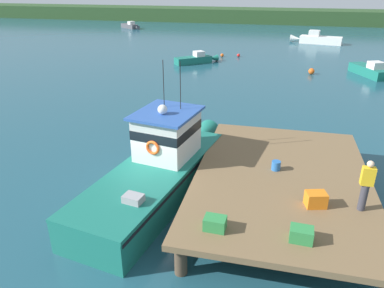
{
  "coord_description": "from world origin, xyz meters",
  "views": [
    {
      "loc": [
        4.31,
        -11.7,
        7.51
      ],
      "look_at": [
        1.2,
        1.49,
        1.4
      ],
      "focal_mm": 34.34,
      "sensor_mm": 36.0,
      "label": 1
    }
  ],
  "objects_px": {
    "crate_stack_mid_dock": "(215,223)",
    "bait_bucket": "(276,166)",
    "main_fishing_boat": "(160,166)",
    "crate_single_by_cleat": "(301,234)",
    "crate_stack_near_edge": "(316,199)",
    "mooring_buoy_inshore": "(311,71)",
    "mooring_buoy_outer": "(239,55)",
    "moored_boat_far_right": "(196,59)",
    "deckhand_by_the_boat": "(366,185)",
    "moored_boat_near_channel": "(130,26)",
    "moored_boat_mid_harbor": "(317,39)",
    "mooring_buoy_spare_mooring": "(222,55)",
    "moored_boat_off_the_point": "(372,71)",
    "mooring_buoy_channel_marker": "(185,113)"
  },
  "relations": [
    {
      "from": "crate_stack_mid_dock",
      "to": "moored_boat_far_right",
      "type": "height_order",
      "value": "crate_stack_mid_dock"
    },
    {
      "from": "moored_boat_off_the_point",
      "to": "moored_boat_near_channel",
      "type": "distance_m",
      "value": 41.46
    },
    {
      "from": "mooring_buoy_outer",
      "to": "mooring_buoy_channel_marker",
      "type": "distance_m",
      "value": 19.08
    },
    {
      "from": "crate_single_by_cleat",
      "to": "bait_bucket",
      "type": "height_order",
      "value": "crate_single_by_cleat"
    },
    {
      "from": "deckhand_by_the_boat",
      "to": "moored_boat_far_right",
      "type": "bearing_deg",
      "value": 113.22
    },
    {
      "from": "main_fishing_boat",
      "to": "mooring_buoy_channel_marker",
      "type": "relative_size",
      "value": 22.63
    },
    {
      "from": "mooring_buoy_outer",
      "to": "mooring_buoy_spare_mooring",
      "type": "bearing_deg",
      "value": -166.09
    },
    {
      "from": "main_fishing_boat",
      "to": "moored_boat_mid_harbor",
      "type": "distance_m",
      "value": 39.23
    },
    {
      "from": "mooring_buoy_outer",
      "to": "mooring_buoy_spare_mooring",
      "type": "distance_m",
      "value": 1.73
    },
    {
      "from": "crate_stack_mid_dock",
      "to": "moored_boat_off_the_point",
      "type": "relative_size",
      "value": 0.12
    },
    {
      "from": "moored_boat_off_the_point",
      "to": "main_fishing_boat",
      "type": "bearing_deg",
      "value": -118.65
    },
    {
      "from": "bait_bucket",
      "to": "moored_boat_off_the_point",
      "type": "bearing_deg",
      "value": 70.56
    },
    {
      "from": "main_fishing_boat",
      "to": "crate_single_by_cleat",
      "type": "height_order",
      "value": "main_fishing_boat"
    },
    {
      "from": "deckhand_by_the_boat",
      "to": "mooring_buoy_channel_marker",
      "type": "bearing_deg",
      "value": 128.9
    },
    {
      "from": "main_fishing_boat",
      "to": "bait_bucket",
      "type": "bearing_deg",
      "value": 4.92
    },
    {
      "from": "moored_boat_far_right",
      "to": "moored_boat_mid_harbor",
      "type": "distance_m",
      "value": 19.47
    },
    {
      "from": "deckhand_by_the_boat",
      "to": "moored_boat_near_channel",
      "type": "bearing_deg",
      "value": 119.03
    },
    {
      "from": "mooring_buoy_inshore",
      "to": "bait_bucket",
      "type": "bearing_deg",
      "value": -97.04
    },
    {
      "from": "mooring_buoy_outer",
      "to": "bait_bucket",
      "type": "bearing_deg",
      "value": -80.64
    },
    {
      "from": "crate_stack_mid_dock",
      "to": "mooring_buoy_channel_marker",
      "type": "relative_size",
      "value": 1.36
    },
    {
      "from": "crate_stack_near_edge",
      "to": "moored_boat_near_channel",
      "type": "xyz_separation_m",
      "value": [
        -25.96,
        49.29,
        -1.04
      ]
    },
    {
      "from": "deckhand_by_the_boat",
      "to": "moored_boat_mid_harbor",
      "type": "xyz_separation_m",
      "value": [
        1.65,
        39.91,
        -1.51
      ]
    },
    {
      "from": "mooring_buoy_outer",
      "to": "moored_boat_near_channel",
      "type": "bearing_deg",
      "value": 135.11
    },
    {
      "from": "crate_stack_mid_dock",
      "to": "moored_boat_off_the_point",
      "type": "height_order",
      "value": "crate_stack_mid_dock"
    },
    {
      "from": "crate_single_by_cleat",
      "to": "mooring_buoy_inshore",
      "type": "distance_m",
      "value": 24.64
    },
    {
      "from": "bait_bucket",
      "to": "moored_boat_far_right",
      "type": "height_order",
      "value": "bait_bucket"
    },
    {
      "from": "crate_stack_mid_dock",
      "to": "bait_bucket",
      "type": "height_order",
      "value": "crate_stack_mid_dock"
    },
    {
      "from": "deckhand_by_the_boat",
      "to": "moored_boat_mid_harbor",
      "type": "relative_size",
      "value": 0.25
    },
    {
      "from": "crate_stack_near_edge",
      "to": "main_fishing_boat",
      "type": "bearing_deg",
      "value": 162.55
    },
    {
      "from": "deckhand_by_the_boat",
      "to": "mooring_buoy_spare_mooring",
      "type": "xyz_separation_m",
      "value": [
        -8.67,
        28.54,
        -1.88
      ]
    },
    {
      "from": "deckhand_by_the_boat",
      "to": "moored_boat_mid_harbor",
      "type": "distance_m",
      "value": 39.98
    },
    {
      "from": "crate_stack_mid_dock",
      "to": "mooring_buoy_inshore",
      "type": "relative_size",
      "value": 1.16
    },
    {
      "from": "mooring_buoy_spare_mooring",
      "to": "moored_boat_off_the_point",
      "type": "bearing_deg",
      "value": -22.26
    },
    {
      "from": "crate_single_by_cleat",
      "to": "moored_boat_mid_harbor",
      "type": "xyz_separation_m",
      "value": [
        3.45,
        41.8,
        -0.84
      ]
    },
    {
      "from": "deckhand_by_the_boat",
      "to": "moored_boat_off_the_point",
      "type": "bearing_deg",
      "value": 78.04
    },
    {
      "from": "crate_stack_mid_dock",
      "to": "mooring_buoy_outer",
      "type": "xyz_separation_m",
      "value": [
        -2.9,
        30.89,
        -1.22
      ]
    },
    {
      "from": "crate_single_by_cleat",
      "to": "deckhand_by_the_boat",
      "type": "relative_size",
      "value": 0.37
    },
    {
      "from": "moored_boat_off_the_point",
      "to": "mooring_buoy_spare_mooring",
      "type": "relative_size",
      "value": 14.57
    },
    {
      "from": "crate_stack_mid_dock",
      "to": "bait_bucket",
      "type": "xyz_separation_m",
      "value": [
        1.55,
        3.91,
        -0.02
      ]
    },
    {
      "from": "crate_stack_near_edge",
      "to": "mooring_buoy_inshore",
      "type": "height_order",
      "value": "crate_stack_near_edge"
    },
    {
      "from": "moored_boat_near_channel",
      "to": "moored_boat_far_right",
      "type": "bearing_deg",
      "value": -55.67
    },
    {
      "from": "main_fishing_boat",
      "to": "mooring_buoy_outer",
      "type": "height_order",
      "value": "main_fishing_boat"
    },
    {
      "from": "moored_boat_far_right",
      "to": "mooring_buoy_spare_mooring",
      "type": "xyz_separation_m",
      "value": [
        1.97,
        3.73,
        -0.22
      ]
    },
    {
      "from": "main_fishing_boat",
      "to": "mooring_buoy_spare_mooring",
      "type": "height_order",
      "value": "main_fishing_boat"
    },
    {
      "from": "bait_bucket",
      "to": "mooring_buoy_channel_marker",
      "type": "bearing_deg",
      "value": 124.46
    },
    {
      "from": "crate_stack_near_edge",
      "to": "moored_boat_mid_harbor",
      "type": "distance_m",
      "value": 40.15
    },
    {
      "from": "bait_bucket",
      "to": "mooring_buoy_outer",
      "type": "xyz_separation_m",
      "value": [
        -4.45,
        26.98,
        -1.21
      ]
    },
    {
      "from": "bait_bucket",
      "to": "moored_boat_far_right",
      "type": "distance_m",
      "value": 24.25
    },
    {
      "from": "mooring_buoy_spare_mooring",
      "to": "mooring_buoy_channel_marker",
      "type": "relative_size",
      "value": 0.8
    },
    {
      "from": "crate_stack_near_edge",
      "to": "mooring_buoy_inshore",
      "type": "relative_size",
      "value": 1.16
    }
  ]
}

